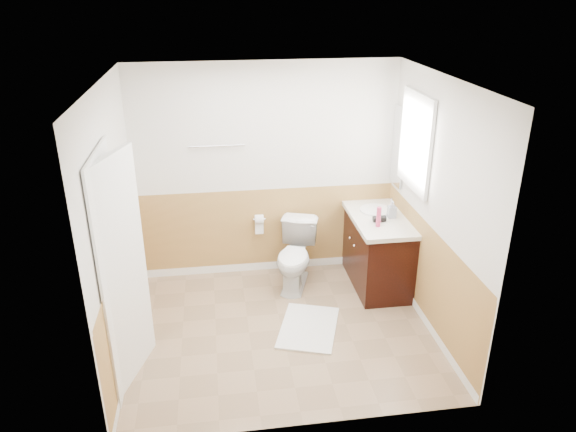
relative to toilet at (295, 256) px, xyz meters
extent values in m
plane|color=#8C7051|center=(-0.27, -0.86, -0.38)|extent=(3.00, 3.00, 0.00)
plane|color=white|center=(-0.27, -0.86, 2.12)|extent=(3.00, 3.00, 0.00)
plane|color=silver|center=(-0.27, 0.44, 0.87)|extent=(3.00, 0.00, 3.00)
plane|color=silver|center=(-0.27, -2.16, 0.87)|extent=(3.00, 0.00, 3.00)
plane|color=silver|center=(-1.77, -0.86, 0.87)|extent=(0.00, 3.00, 3.00)
plane|color=silver|center=(1.23, -0.86, 0.87)|extent=(0.00, 3.00, 3.00)
plane|color=tan|center=(-0.27, 0.43, 0.12)|extent=(3.00, 0.00, 3.00)
plane|color=tan|center=(-0.27, -2.15, 0.12)|extent=(3.00, 0.00, 3.00)
plane|color=tan|center=(-1.76, -0.86, 0.12)|extent=(0.00, 2.60, 2.60)
plane|color=tan|center=(1.21, -0.86, 0.12)|extent=(0.00, 2.60, 2.60)
imported|color=white|center=(0.00, 0.00, 0.00)|extent=(0.63, 0.83, 0.75)
cube|color=silver|center=(0.00, -0.87, -0.37)|extent=(0.78, 0.93, 0.02)
cube|color=black|center=(0.94, -0.07, 0.02)|extent=(0.55, 1.10, 0.80)
sphere|color=silver|center=(0.64, -0.17, 0.17)|extent=(0.03, 0.03, 0.03)
sphere|color=silver|center=(0.64, 0.03, 0.17)|extent=(0.03, 0.03, 0.03)
cube|color=beige|center=(0.93, -0.07, 0.45)|extent=(0.60, 1.15, 0.05)
cylinder|color=white|center=(0.94, 0.08, 0.48)|extent=(0.36, 0.36, 0.02)
cylinder|color=silver|center=(1.12, 0.08, 0.54)|extent=(0.02, 0.02, 0.14)
cylinder|color=#C4325E|center=(0.84, -0.34, 0.58)|extent=(0.05, 0.05, 0.22)
imported|color=#9095A2|center=(1.06, -0.13, 0.57)|extent=(0.09, 0.09, 0.19)
cylinder|color=black|center=(0.89, -0.22, 0.51)|extent=(0.14, 0.07, 0.07)
cylinder|color=black|center=(0.86, -0.16, 0.48)|extent=(0.03, 0.03, 0.07)
cube|color=silver|center=(1.20, 0.24, 1.17)|extent=(0.02, 0.35, 0.90)
cube|color=white|center=(1.20, -0.27, 1.37)|extent=(0.04, 0.80, 1.00)
cube|color=white|center=(1.21, -0.27, 1.37)|extent=(0.01, 0.70, 0.90)
cube|color=white|center=(-1.67, -1.31, 0.64)|extent=(0.29, 0.78, 2.04)
cube|color=white|center=(-1.75, -1.31, 0.65)|extent=(0.02, 0.92, 2.10)
sphere|color=silver|center=(-1.61, -0.98, 0.57)|extent=(0.06, 0.06, 0.06)
cylinder|color=silver|center=(-0.82, 0.39, 1.22)|extent=(0.62, 0.02, 0.02)
cylinder|color=silver|center=(-0.37, 0.37, 0.32)|extent=(0.14, 0.02, 0.02)
cylinder|color=white|center=(-0.37, 0.37, 0.32)|extent=(0.10, 0.11, 0.11)
cube|color=white|center=(-0.37, 0.37, 0.21)|extent=(0.10, 0.01, 0.16)
camera|label=1|loc=(-0.87, -5.40, 2.87)|focal=33.67mm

